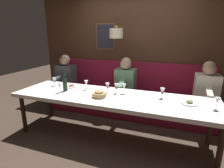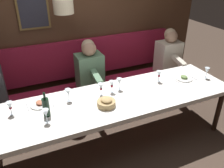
# 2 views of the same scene
# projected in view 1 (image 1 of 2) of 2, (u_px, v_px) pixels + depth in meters

# --- Properties ---
(ground_plane) EXTENTS (12.00, 12.00, 0.00)m
(ground_plane) POSITION_uv_depth(u_px,v_px,m) (111.00, 137.00, 2.99)
(ground_plane) COLOR #423328
(dining_table) EXTENTS (0.90, 3.21, 0.74)m
(dining_table) POSITION_uv_depth(u_px,v_px,m) (111.00, 99.00, 2.81)
(dining_table) COLOR white
(dining_table) RESTS_ON ground_plane
(banquette_bench) EXTENTS (0.52, 3.41, 0.45)m
(banquette_bench) POSITION_uv_depth(u_px,v_px,m) (126.00, 106.00, 3.74)
(banquette_bench) COLOR maroon
(banquette_bench) RESTS_ON ground_plane
(back_wall_panel) EXTENTS (0.59, 4.61, 2.90)m
(back_wall_panel) POSITION_uv_depth(u_px,v_px,m) (133.00, 49.00, 3.95)
(back_wall_panel) COLOR #422819
(back_wall_panel) RESTS_ON ground_plane
(diner_nearest) EXTENTS (0.60, 0.40, 0.79)m
(diner_nearest) POSITION_uv_depth(u_px,v_px,m) (207.00, 85.00, 3.09)
(diner_nearest) COLOR beige
(diner_nearest) RESTS_ON banquette_bench
(diner_near) EXTENTS (0.60, 0.40, 0.79)m
(diner_near) POSITION_uv_depth(u_px,v_px,m) (126.00, 79.00, 3.58)
(diner_near) COLOR #567A5B
(diner_near) RESTS_ON banquette_bench
(diner_middle) EXTENTS (0.60, 0.40, 0.79)m
(diner_middle) POSITION_uv_depth(u_px,v_px,m) (66.00, 74.00, 4.04)
(diner_middle) COLOR #3D3D42
(diner_middle) RESTS_ON banquette_bench
(place_setting_0) EXTENTS (0.24, 0.31, 0.05)m
(place_setting_0) POSITION_uv_depth(u_px,v_px,m) (72.00, 86.00, 3.28)
(place_setting_0) COLOR silver
(place_setting_0) RESTS_ON dining_table
(place_setting_1) EXTENTS (0.24, 0.32, 0.05)m
(place_setting_1) POSITION_uv_depth(u_px,v_px,m) (190.00, 103.00, 2.47)
(place_setting_1) COLOR white
(place_setting_1) RESTS_ON dining_table
(wine_glass_0) EXTENTS (0.07, 0.07, 0.16)m
(wine_glass_0) POSITION_uv_depth(u_px,v_px,m) (162.00, 91.00, 2.65)
(wine_glass_0) COLOR silver
(wine_glass_0) RESTS_ON dining_table
(wine_glass_1) EXTENTS (0.07, 0.07, 0.16)m
(wine_glass_1) POSITION_uv_depth(u_px,v_px,m) (108.00, 86.00, 2.93)
(wine_glass_1) COLOR silver
(wine_glass_1) RESTS_ON dining_table
(wine_glass_2) EXTENTS (0.07, 0.07, 0.16)m
(wine_glass_2) POSITION_uv_depth(u_px,v_px,m) (217.00, 101.00, 2.25)
(wine_glass_2) COLOR silver
(wine_glass_2) RESTS_ON dining_table
(wine_glass_3) EXTENTS (0.07, 0.07, 0.16)m
(wine_glass_3) POSITION_uv_depth(u_px,v_px,m) (54.00, 80.00, 3.30)
(wine_glass_3) COLOR silver
(wine_glass_3) RESTS_ON dining_table
(wine_glass_4) EXTENTS (0.07, 0.07, 0.16)m
(wine_glass_4) POSITION_uv_depth(u_px,v_px,m) (124.00, 87.00, 2.87)
(wine_glass_4) COLOR silver
(wine_glass_4) RESTS_ON dining_table
(wine_glass_5) EXTENTS (0.07, 0.07, 0.16)m
(wine_glass_5) POSITION_uv_depth(u_px,v_px,m) (116.00, 86.00, 2.89)
(wine_glass_5) COLOR silver
(wine_glass_5) RESTS_ON dining_table
(wine_glass_6) EXTENTS (0.07, 0.07, 0.16)m
(wine_glass_6) POSITION_uv_depth(u_px,v_px,m) (86.00, 83.00, 3.09)
(wine_glass_6) COLOR silver
(wine_glass_6) RESTS_ON dining_table
(wine_glass_7) EXTENTS (0.07, 0.07, 0.16)m
(wine_glass_7) POSITION_uv_depth(u_px,v_px,m) (59.00, 86.00, 2.91)
(wine_glass_7) COLOR silver
(wine_glass_7) RESTS_ON dining_table
(wine_bottle) EXTENTS (0.08, 0.08, 0.30)m
(wine_bottle) POSITION_uv_depth(u_px,v_px,m) (65.00, 84.00, 3.01)
(wine_bottle) COLOR black
(wine_bottle) RESTS_ON dining_table
(bread_bowl) EXTENTS (0.22, 0.22, 0.12)m
(bread_bowl) POSITION_uv_depth(u_px,v_px,m) (99.00, 94.00, 2.72)
(bread_bowl) COLOR tan
(bread_bowl) RESTS_ON dining_table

